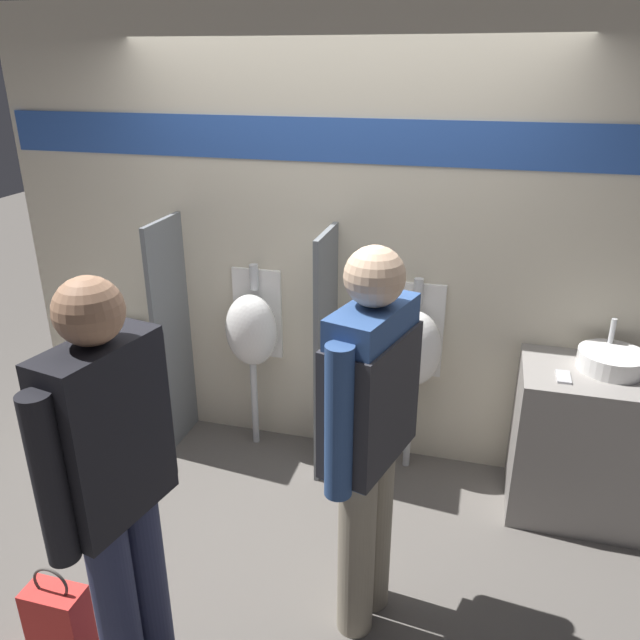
{
  "coord_description": "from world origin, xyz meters",
  "views": [
    {
      "loc": [
        0.84,
        -2.89,
        2.37
      ],
      "look_at": [
        0.0,
        0.17,
        1.05
      ],
      "focal_mm": 35.0,
      "sensor_mm": 36.0,
      "label": 1
    }
  ],
  "objects_px": {
    "cell_phone": "(564,377)",
    "shopping_bag": "(59,624)",
    "urinal_near_counter": "(252,330)",
    "person_in_vest": "(369,423)",
    "person_with_lanyard": "(115,484)",
    "sink_basin": "(612,360)",
    "urinal_far": "(413,348)",
    "toilet": "(104,395)"
  },
  "relations": [
    {
      "from": "sink_basin",
      "to": "cell_phone",
      "type": "relative_size",
      "value": 2.48
    },
    {
      "from": "sink_basin",
      "to": "urinal_near_counter",
      "type": "xyz_separation_m",
      "value": [
        -2.06,
        0.1,
        -0.1
      ]
    },
    {
      "from": "urinal_far",
      "to": "shopping_bag",
      "type": "height_order",
      "value": "urinal_far"
    },
    {
      "from": "shopping_bag",
      "to": "cell_phone",
      "type": "bearing_deg",
      "value": 36.77
    },
    {
      "from": "cell_phone",
      "to": "urinal_far",
      "type": "relative_size",
      "value": 0.11
    },
    {
      "from": "urinal_near_counter",
      "to": "person_with_lanyard",
      "type": "bearing_deg",
      "value": -84.77
    },
    {
      "from": "cell_phone",
      "to": "urinal_far",
      "type": "height_order",
      "value": "urinal_far"
    },
    {
      "from": "cell_phone",
      "to": "urinal_far",
      "type": "bearing_deg",
      "value": 161.28
    },
    {
      "from": "cell_phone",
      "to": "shopping_bag",
      "type": "distance_m",
      "value": 2.61
    },
    {
      "from": "sink_basin",
      "to": "toilet",
      "type": "height_order",
      "value": "sink_basin"
    },
    {
      "from": "urinal_far",
      "to": "shopping_bag",
      "type": "xyz_separation_m",
      "value": [
        -1.22,
        -1.78,
        -0.62
      ]
    },
    {
      "from": "person_in_vest",
      "to": "person_with_lanyard",
      "type": "xyz_separation_m",
      "value": [
        -0.82,
        -0.56,
        -0.06
      ]
    },
    {
      "from": "toilet",
      "to": "person_in_vest",
      "type": "relative_size",
      "value": 0.5
    },
    {
      "from": "toilet",
      "to": "person_with_lanyard",
      "type": "relative_size",
      "value": 0.5
    },
    {
      "from": "shopping_bag",
      "to": "person_with_lanyard",
      "type": "bearing_deg",
      "value": 2.68
    },
    {
      "from": "sink_basin",
      "to": "person_in_vest",
      "type": "distance_m",
      "value": 1.55
    },
    {
      "from": "toilet",
      "to": "person_with_lanyard",
      "type": "bearing_deg",
      "value": -53.31
    },
    {
      "from": "urinal_near_counter",
      "to": "person_in_vest",
      "type": "bearing_deg",
      "value": -50.98
    },
    {
      "from": "person_in_vest",
      "to": "shopping_bag",
      "type": "xyz_separation_m",
      "value": [
        -1.18,
        -0.57,
        -0.83
      ]
    },
    {
      "from": "cell_phone",
      "to": "toilet",
      "type": "xyz_separation_m",
      "value": [
        -2.83,
        0.08,
        -0.57
      ]
    },
    {
      "from": "toilet",
      "to": "person_in_vest",
      "type": "xyz_separation_m",
      "value": [
        1.99,
        -1.02,
        0.72
      ]
    },
    {
      "from": "toilet",
      "to": "shopping_bag",
      "type": "distance_m",
      "value": 1.79
    },
    {
      "from": "toilet",
      "to": "urinal_near_counter",
      "type": "bearing_deg",
      "value": 10.6
    },
    {
      "from": "urinal_near_counter",
      "to": "person_in_vest",
      "type": "relative_size",
      "value": 0.69
    },
    {
      "from": "person_with_lanyard",
      "to": "shopping_bag",
      "type": "xyz_separation_m",
      "value": [
        -0.37,
        -0.02,
        -0.78
      ]
    },
    {
      "from": "urinal_near_counter",
      "to": "shopping_bag",
      "type": "relative_size",
      "value": 2.47
    },
    {
      "from": "urinal_near_counter",
      "to": "urinal_far",
      "type": "distance_m",
      "value": 1.01
    },
    {
      "from": "urinal_near_counter",
      "to": "toilet",
      "type": "xyz_separation_m",
      "value": [
        -1.01,
        -0.19,
        -0.51
      ]
    },
    {
      "from": "sink_basin",
      "to": "urinal_near_counter",
      "type": "height_order",
      "value": "urinal_near_counter"
    },
    {
      "from": "person_with_lanyard",
      "to": "urinal_far",
      "type": "bearing_deg",
      "value": -14.44
    },
    {
      "from": "urinal_near_counter",
      "to": "sink_basin",
      "type": "bearing_deg",
      "value": -2.87
    },
    {
      "from": "toilet",
      "to": "cell_phone",
      "type": "bearing_deg",
      "value": -1.68
    },
    {
      "from": "urinal_near_counter",
      "to": "shopping_bag",
      "type": "xyz_separation_m",
      "value": [
        -0.2,
        -1.78,
        -0.62
      ]
    },
    {
      "from": "urinal_far",
      "to": "shopping_bag",
      "type": "relative_size",
      "value": 2.47
    },
    {
      "from": "cell_phone",
      "to": "urinal_near_counter",
      "type": "relative_size",
      "value": 0.11
    },
    {
      "from": "person_with_lanyard",
      "to": "urinal_near_counter",
      "type": "bearing_deg",
      "value": 16.53
    },
    {
      "from": "sink_basin",
      "to": "urinal_far",
      "type": "height_order",
      "value": "urinal_far"
    },
    {
      "from": "urinal_far",
      "to": "person_in_vest",
      "type": "relative_size",
      "value": 0.69
    },
    {
      "from": "urinal_near_counter",
      "to": "person_with_lanyard",
      "type": "distance_m",
      "value": 1.78
    },
    {
      "from": "person_in_vest",
      "to": "toilet",
      "type": "bearing_deg",
      "value": 78.51
    },
    {
      "from": "cell_phone",
      "to": "toilet",
      "type": "distance_m",
      "value": 2.89
    },
    {
      "from": "cell_phone",
      "to": "person_with_lanyard",
      "type": "height_order",
      "value": "person_with_lanyard"
    }
  ]
}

